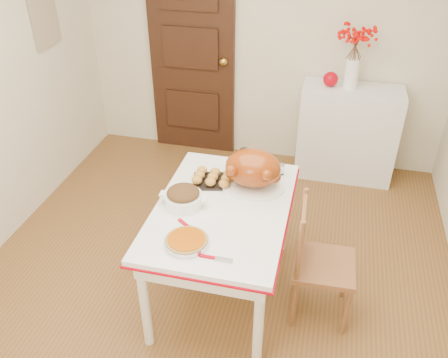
% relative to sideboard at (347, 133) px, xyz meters
% --- Properties ---
extents(floor, '(3.50, 4.00, 0.00)m').
position_rel_sideboard_xyz_m(floor, '(-0.87, -1.78, -0.45)').
color(floor, brown).
rests_on(floor, ground).
extents(wall_back, '(3.50, 0.00, 2.50)m').
position_rel_sideboard_xyz_m(wall_back, '(-0.87, 0.22, 0.80)').
color(wall_back, beige).
rests_on(wall_back, ground).
extents(door_back, '(0.85, 0.06, 2.06)m').
position_rel_sideboard_xyz_m(door_back, '(-1.57, 0.19, 0.58)').
color(door_back, black).
rests_on(door_back, ground).
extents(photo_board, '(0.03, 0.35, 0.45)m').
position_rel_sideboard_xyz_m(photo_board, '(-2.60, -0.58, 1.05)').
color(photo_board, tan).
rests_on(photo_board, ground).
extents(sideboard, '(0.90, 0.40, 0.90)m').
position_rel_sideboard_xyz_m(sideboard, '(0.00, 0.00, 0.00)').
color(sideboard, silver).
rests_on(sideboard, floor).
extents(kitchen_table, '(0.85, 1.25, 0.75)m').
position_rel_sideboard_xyz_m(kitchen_table, '(-0.77, -1.80, -0.08)').
color(kitchen_table, white).
rests_on(kitchen_table, floor).
extents(chair_oak, '(0.40, 0.40, 0.87)m').
position_rel_sideboard_xyz_m(chair_oak, '(-0.10, -1.82, -0.01)').
color(chair_oak, '#96532F').
rests_on(chair_oak, floor).
extents(berry_vase, '(0.28, 0.28, 0.55)m').
position_rel_sideboard_xyz_m(berry_vase, '(-0.05, 0.00, 0.72)').
color(berry_vase, white).
rests_on(berry_vase, sideboard).
extents(apple, '(0.13, 0.13, 0.13)m').
position_rel_sideboard_xyz_m(apple, '(-0.22, 0.00, 0.52)').
color(apple, '#A9000E').
rests_on(apple, sideboard).
extents(turkey_platter, '(0.51, 0.45, 0.27)m').
position_rel_sideboard_xyz_m(turkey_platter, '(-0.63, -1.53, 0.43)').
color(turkey_platter, '#9C370D').
rests_on(turkey_platter, kitchen_table).
extents(pumpkin_pie, '(0.29, 0.29, 0.05)m').
position_rel_sideboard_xyz_m(pumpkin_pie, '(-0.89, -2.19, 0.32)').
color(pumpkin_pie, '#A24300').
rests_on(pumpkin_pie, kitchen_table).
extents(stuffing_dish, '(0.36, 0.31, 0.12)m').
position_rel_sideboard_xyz_m(stuffing_dish, '(-1.02, -1.83, 0.36)').
color(stuffing_dish, '#3A2713').
rests_on(stuffing_dish, kitchen_table).
extents(rolls_tray, '(0.31, 0.27, 0.07)m').
position_rel_sideboard_xyz_m(rolls_tray, '(-0.90, -1.54, 0.33)').
color(rolls_tray, gold).
rests_on(rolls_tray, kitchen_table).
extents(pie_server, '(0.19, 0.06, 0.01)m').
position_rel_sideboard_xyz_m(pie_server, '(-0.69, -2.27, 0.30)').
color(pie_server, silver).
rests_on(pie_server, kitchen_table).
extents(carving_knife, '(0.23, 0.19, 0.01)m').
position_rel_sideboard_xyz_m(carving_knife, '(-0.90, -2.06, 0.30)').
color(carving_knife, silver).
rests_on(carving_knife, kitchen_table).
extents(drinking_glass, '(0.07, 0.07, 0.12)m').
position_rel_sideboard_xyz_m(drinking_glass, '(-0.74, -1.26, 0.36)').
color(drinking_glass, white).
rests_on(drinking_glass, kitchen_table).
extents(shaker_pair, '(0.09, 0.04, 0.08)m').
position_rel_sideboard_xyz_m(shaker_pair, '(-0.49, -1.33, 0.34)').
color(shaker_pair, white).
rests_on(shaker_pair, kitchen_table).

